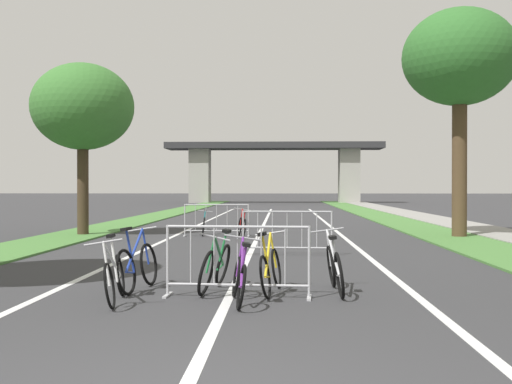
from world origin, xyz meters
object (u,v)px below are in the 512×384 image
(crowd_barrier_nearest, at_px, (238,262))
(bicycle_white_4, at_px, (114,276))
(bicycle_red_0, at_px, (242,226))
(bicycle_blue_3, at_px, (138,265))
(tree_right_oak_near, at_px, (460,60))
(bicycle_green_2, at_px, (216,266))
(crowd_barrier_second, at_px, (287,233))
(bicycle_teal_7, at_px, (204,225))
(bicycle_silver_6, at_px, (335,268))
(bicycle_purple_1, at_px, (239,278))
(crowd_barrier_third, at_px, (217,220))
(bicycle_yellow_5, at_px, (270,269))
(tree_left_cypress_far, at_px, (83,108))

(crowd_barrier_nearest, xyz_separation_m, bicycle_white_4, (-1.69, -0.48, -0.15))
(bicycle_red_0, bearing_deg, bicycle_blue_3, -106.21)
(tree_right_oak_near, bearing_deg, bicycle_green_2, -122.36)
(crowd_barrier_second, height_order, bicycle_teal_7, crowd_barrier_second)
(bicycle_green_2, bearing_deg, bicycle_silver_6, -175.39)
(bicycle_blue_3, bearing_deg, bicycle_purple_1, -24.58)
(crowd_barrier_third, height_order, bicycle_red_0, crowd_barrier_third)
(bicycle_blue_3, relative_size, bicycle_teal_7, 1.04)
(crowd_barrier_second, xyz_separation_m, bicycle_silver_6, (0.68, -5.23, -0.14))
(tree_right_oak_near, height_order, crowd_barrier_second, tree_right_oak_near)
(crowd_barrier_second, height_order, bicycle_purple_1, crowd_barrier_second)
(crowd_barrier_nearest, height_order, bicycle_yellow_5, crowd_barrier_nearest)
(bicycle_green_2, height_order, bicycle_white_4, bicycle_green_2)
(tree_right_oak_near, relative_size, bicycle_teal_7, 4.50)
(crowd_barrier_third, xyz_separation_m, bicycle_white_4, (-0.20, -11.81, -0.15))
(bicycle_blue_3, distance_m, bicycle_teal_7, 11.20)
(bicycle_purple_1, height_order, bicycle_yellow_5, bicycle_yellow_5)
(crowd_barrier_third, distance_m, bicycle_blue_3, 10.76)
(crowd_barrier_nearest, distance_m, bicycle_yellow_5, 0.63)
(bicycle_white_4, bearing_deg, bicycle_red_0, -102.41)
(crowd_barrier_second, bearing_deg, bicycle_red_0, 104.87)
(bicycle_green_2, distance_m, bicycle_yellow_5, 0.87)
(tree_left_cypress_far, distance_m, crowd_barrier_nearest, 13.39)
(tree_left_cypress_far, height_order, bicycle_silver_6, tree_left_cypress_far)
(bicycle_blue_3, height_order, bicycle_teal_7, bicycle_blue_3)
(crowd_barrier_third, height_order, bicycle_yellow_5, crowd_barrier_third)
(tree_left_cypress_far, distance_m, crowd_barrier_second, 9.58)
(bicycle_red_0, relative_size, bicycle_yellow_5, 0.97)
(tree_right_oak_near, xyz_separation_m, bicycle_blue_3, (-7.87, -10.47, -5.25))
(tree_left_cypress_far, bearing_deg, crowd_barrier_nearest, -62.57)
(bicycle_white_4, bearing_deg, crowd_barrier_second, -118.86)
(crowd_barrier_nearest, bearing_deg, bicycle_teal_7, 99.44)
(bicycle_red_0, xyz_separation_m, bicycle_silver_6, (2.07, -10.47, 0.02))
(bicycle_purple_1, xyz_separation_m, bicycle_blue_3, (-1.66, 1.06, 0.03))
(crowd_barrier_third, bearing_deg, bicycle_purple_1, -82.56)
(bicycle_red_0, distance_m, bicycle_purple_1, 11.41)
(crowd_barrier_nearest, relative_size, bicycle_red_0, 1.33)
(tree_right_oak_near, height_order, bicycle_green_2, tree_right_oak_near)
(tree_left_cypress_far, distance_m, tree_right_oak_near, 12.28)
(bicycle_yellow_5, bearing_deg, crowd_barrier_second, 94.94)
(bicycle_purple_1, relative_size, bicycle_green_2, 0.92)
(bicycle_red_0, bearing_deg, bicycle_purple_1, -97.37)
(crowd_barrier_second, relative_size, bicycle_green_2, 1.25)
(bicycle_teal_7, bearing_deg, crowd_barrier_third, 130.99)
(tree_right_oak_near, distance_m, bicycle_red_0, 8.67)
(crowd_barrier_second, xyz_separation_m, bicycle_green_2, (-1.15, -5.11, -0.14))
(bicycle_blue_3, bearing_deg, bicycle_white_4, -86.69)
(crowd_barrier_second, xyz_separation_m, bicycle_teal_7, (-2.73, 6.10, -0.17))
(crowd_barrier_third, distance_m, bicycle_white_4, 11.81)
(bicycle_purple_1, relative_size, bicycle_yellow_5, 0.95)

